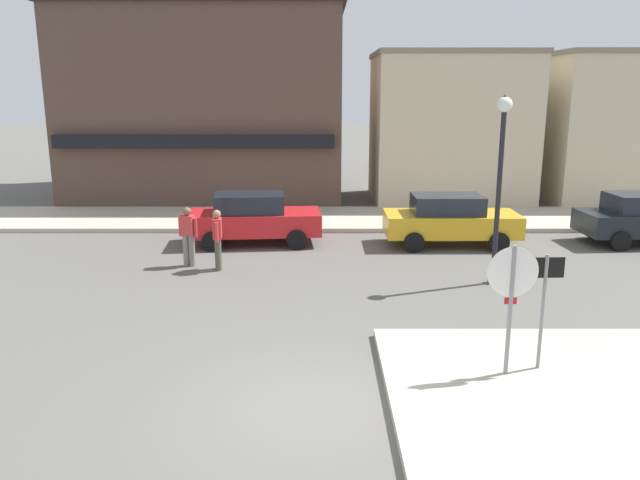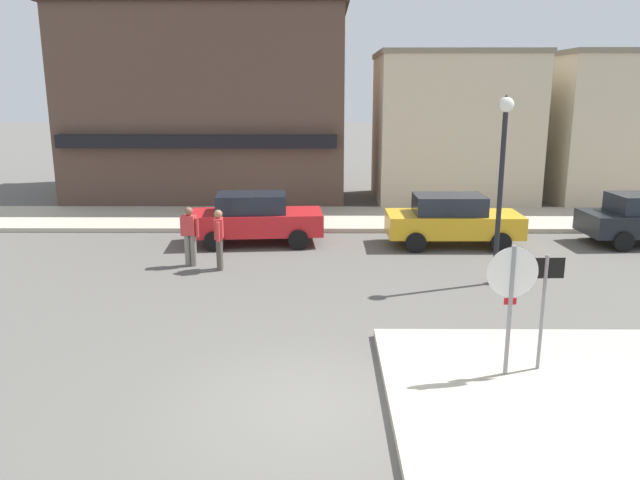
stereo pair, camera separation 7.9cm
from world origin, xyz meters
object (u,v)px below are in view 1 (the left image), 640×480
at_px(lamp_post, 501,163).
at_px(pedestrian_crossing_near, 218,238).
at_px(stop_sign, 512,293).
at_px(pedestrian_crossing_far, 189,234).
at_px(one_way_sign, 544,300).
at_px(parked_car_nearest, 254,218).
at_px(parked_car_second, 451,219).

bearing_deg(lamp_post, pedestrian_crossing_near, 170.58).
distance_m(stop_sign, pedestrian_crossing_far, 9.51).
xyz_separation_m(one_way_sign, parked_car_nearest, (-5.67, 9.14, -0.52)).
height_order(stop_sign, parked_car_nearest, stop_sign).
bearing_deg(parked_car_second, one_way_sign, -92.09).
height_order(lamp_post, pedestrian_crossing_near, lamp_post).
bearing_deg(parked_car_second, pedestrian_crossing_far, -163.09).
bearing_deg(stop_sign, parked_car_second, 84.24).
height_order(one_way_sign, pedestrian_crossing_far, one_way_sign).
height_order(stop_sign, pedestrian_crossing_far, stop_sign).
height_order(stop_sign, pedestrian_crossing_near, stop_sign).
bearing_deg(parked_car_second, lamp_post, -85.26).
bearing_deg(lamp_post, parked_car_nearest, 147.50).
bearing_deg(one_way_sign, parked_car_nearest, 121.79).
xyz_separation_m(lamp_post, pedestrian_crossing_far, (-7.80, 1.53, -2.09)).
relative_size(stop_sign, one_way_sign, 1.10).
relative_size(one_way_sign, parked_car_nearest, 0.51).
bearing_deg(pedestrian_crossing_far, parked_car_second, 16.91).
height_order(parked_car_second, pedestrian_crossing_far, pedestrian_crossing_far).
bearing_deg(pedestrian_crossing_far, stop_sign, -46.28).
relative_size(lamp_post, pedestrian_crossing_far, 2.82).
xyz_separation_m(parked_car_nearest, parked_car_second, (5.99, -0.21, 0.00)).
bearing_deg(lamp_post, parked_car_second, 94.74).
distance_m(lamp_post, parked_car_nearest, 7.78).
bearing_deg(pedestrian_crossing_near, parked_car_nearest, 77.43).
relative_size(stop_sign, lamp_post, 0.51).
relative_size(parked_car_second, pedestrian_crossing_near, 2.49).
bearing_deg(pedestrian_crossing_far, parked_car_nearest, 59.14).
relative_size(stop_sign, pedestrian_crossing_far, 1.43).
xyz_separation_m(lamp_post, parked_car_second, (-0.32, 3.81, -2.15)).
relative_size(parked_car_nearest, parked_car_second, 1.03).
xyz_separation_m(one_way_sign, parked_car_second, (0.33, 8.93, -0.52)).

